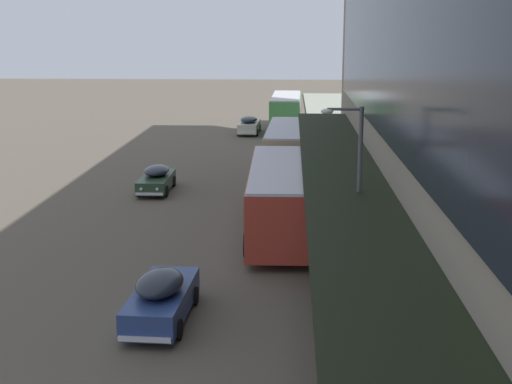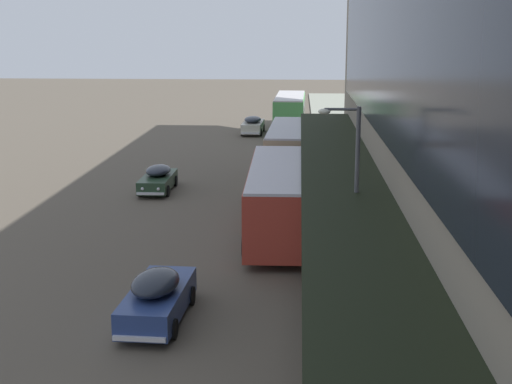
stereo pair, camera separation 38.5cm
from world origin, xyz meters
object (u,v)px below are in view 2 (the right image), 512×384
Objects in this scene: fire_hydrant at (347,230)px; sedan_lead_near at (253,125)px; transit_bus_kerbside_front at (290,150)px; transit_bus_kerbside_far at (290,111)px; sedan_oncoming_front at (157,296)px; sedan_oncoming_rear at (158,179)px; transit_bus_kerbside_rear at (277,195)px; street_lamp at (352,182)px.

sedan_lead_near is at bearing 100.87° from fire_hydrant.
sedan_lead_near is at bearing 100.01° from transit_bus_kerbside_front.
transit_bus_kerbside_far is 3.78m from sedan_lead_near.
transit_bus_kerbside_front is at bearing -89.22° from transit_bus_kerbside_far.
sedan_oncoming_front reaches higher than sedan_lead_near.
sedan_lead_near is at bearing 89.53° from sedan_oncoming_front.
transit_bus_kerbside_far is at bearing 73.75° from sedan_oncoming_rear.
fire_hydrant is at bearing -17.27° from transit_bus_kerbside_rear.
transit_bus_kerbside_rear is at bearing 113.10° from street_lamp.
sedan_oncoming_rear reaches higher than fire_hydrant.
fire_hydrant is at bearing -77.76° from transit_bus_kerbside_front.
transit_bus_kerbside_far is at bearing 90.78° from transit_bus_kerbside_front.
street_lamp is at bearing 28.92° from sedan_oncoming_front.
transit_bus_kerbside_rear is at bearing 71.05° from sedan_oncoming_front.
street_lamp is at bearing -81.12° from sedan_lead_near.
sedan_lead_near is 33.49m from fire_hydrant.
sedan_oncoming_rear is (-7.17, 8.42, -1.09)m from transit_bus_kerbside_rear.
transit_bus_kerbside_front is 21.81m from transit_bus_kerbside_far.
transit_bus_kerbside_rear is 1.75× the size of street_lamp.
street_lamp reaches higher than fire_hydrant.
fire_hydrant is (3.03, -34.39, -1.41)m from transit_bus_kerbside_far.
transit_bus_kerbside_front is at bearing -79.99° from sedan_lead_near.
sedan_oncoming_rear is 13.96m from fire_hydrant.
sedan_oncoming_rear is (-7.58, -3.19, -1.21)m from transit_bus_kerbside_front.
transit_bus_kerbside_rear is 10.88m from sedan_oncoming_front.
street_lamp reaches higher than sedan_lead_near.
transit_bus_kerbside_far is 2.17× the size of sedan_oncoming_front.
transit_bus_kerbside_far is at bearing 95.03° from fire_hydrant.
transit_bus_kerbside_front is 18.59m from street_lamp.
fire_hydrant is (6.32, -32.89, -0.29)m from sedan_lead_near.
street_lamp reaches higher than transit_bus_kerbside_rear.
fire_hydrant is at bearing 54.28° from sedan_oncoming_front.
sedan_oncoming_rear is (-7.28, -24.99, -1.16)m from transit_bus_kerbside_far.
transit_bus_kerbside_far is at bearing 89.80° from transit_bus_kerbside_rear.
transit_bus_kerbside_front is at bearing 97.62° from street_lamp.
transit_bus_kerbside_rear is 11.11m from sedan_oncoming_rear.
sedan_oncoming_front is at bearing -90.47° from sedan_lead_near.
street_lamp reaches higher than sedan_oncoming_rear.
sedan_lead_near is 7.23× the size of fire_hydrant.
fire_hydrant is at bearing -79.13° from sedan_lead_near.
transit_bus_kerbside_front reaches higher than transit_bus_kerbside_far.
transit_bus_kerbside_rear is 3.55m from fire_hydrant.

